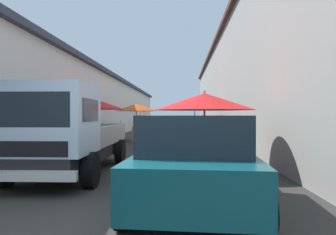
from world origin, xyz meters
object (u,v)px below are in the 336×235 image
object	(u,v)px
fruit_stall_mid_lane	(137,111)
fruit_stall_far_left	(204,108)
hatchback_car	(195,158)
delivery_truck	(61,134)
fruit_stall_near_right	(195,108)
plastic_stool	(182,142)
fruit_stall_near_left	(97,111)
vendor_by_crates	(140,125)
parked_scooter	(120,133)

from	to	relation	value
fruit_stall_mid_lane	fruit_stall_far_left	bearing A→B (deg)	-160.26
hatchback_car	delivery_truck	distance (m)	3.34
fruit_stall_near_right	fruit_stall_mid_lane	size ratio (longest dim) A/B	1.19
fruit_stall_mid_lane	plastic_stool	size ratio (longest dim) A/B	5.48
fruit_stall_near_left	vendor_by_crates	bearing A→B (deg)	-8.44
fruit_stall_near_right	fruit_stall_mid_lane	distance (m)	4.53
parked_scooter	fruit_stall_far_left	bearing A→B (deg)	-156.22
fruit_stall_near_left	delivery_truck	xyz separation A→B (m)	(-6.00, -0.91, -0.59)
hatchback_car	delivery_truck	xyz separation A→B (m)	(1.58, 2.93, 0.30)
fruit_stall_near_left	plastic_stool	xyz separation A→B (m)	(0.05, -3.58, -1.30)
fruit_stall_far_left	fruit_stall_near_left	xyz separation A→B (m)	(4.71, 4.17, -0.01)
delivery_truck	vendor_by_crates	xyz separation A→B (m)	(12.24, -0.02, -0.17)
vendor_by_crates	parked_scooter	distance (m)	1.78
hatchback_car	parked_scooter	world-z (taller)	hatchback_car
plastic_stool	hatchback_car	bearing A→B (deg)	-178.06
fruit_stall_near_right	hatchback_car	bearing A→B (deg)	177.78
fruit_stall_near_left	hatchback_car	world-z (taller)	fruit_stall_near_left
hatchback_car	delivery_truck	size ratio (longest dim) A/B	0.81
fruit_stall_far_left	fruit_stall_near_left	world-z (taller)	fruit_stall_near_left
fruit_stall_mid_lane	delivery_truck	xyz separation A→B (m)	(-9.92, 0.16, -0.65)
vendor_by_crates	delivery_truck	bearing A→B (deg)	179.93
fruit_stall_far_left	fruit_stall_near_left	size ratio (longest dim) A/B	1.14
fruit_stall_near_right	plastic_stool	size ratio (longest dim) A/B	6.50
hatchback_car	vendor_by_crates	xyz separation A→B (m)	(13.82, 2.91, 0.13)
delivery_truck	plastic_stool	distance (m)	6.65
fruit_stall_near_right	parked_scooter	distance (m)	5.14
plastic_stool	fruit_stall_near_left	bearing A→B (deg)	90.87
delivery_truck	hatchback_car	bearing A→B (deg)	-118.36
fruit_stall_far_left	delivery_truck	bearing A→B (deg)	111.59
fruit_stall_mid_lane	delivery_truck	size ratio (longest dim) A/B	0.48
fruit_stall_near_right	vendor_by_crates	world-z (taller)	fruit_stall_near_right
fruit_stall_near_left	vendor_by_crates	world-z (taller)	fruit_stall_near_left
fruit_stall_far_left	plastic_stool	bearing A→B (deg)	7.07
fruit_stall_mid_lane	hatchback_car	distance (m)	11.87
parked_scooter	plastic_stool	bearing A→B (deg)	-142.81
fruit_stall_far_left	plastic_stool	xyz separation A→B (m)	(4.76, 0.59, -1.31)
fruit_stall_near_right	hatchback_car	size ratio (longest dim) A/B	0.71
hatchback_car	vendor_by_crates	distance (m)	14.13
fruit_stall_near_right	plastic_stool	xyz separation A→B (m)	(-6.93, 0.82, -1.59)
fruit_stall_far_left	delivery_truck	size ratio (longest dim) A/B	0.53
fruit_stall_near_right	fruit_stall_far_left	bearing A→B (deg)	178.87
fruit_stall_near_right	delivery_truck	bearing A→B (deg)	164.95
fruit_stall_near_right	plastic_stool	bearing A→B (deg)	173.23
fruit_stall_mid_lane	parked_scooter	distance (m)	1.87
fruit_stall_mid_lane	fruit_stall_near_left	bearing A→B (deg)	164.70
parked_scooter	delivery_truck	bearing A→B (deg)	-175.07
fruit_stall_far_left	parked_scooter	size ratio (longest dim) A/B	1.56
vendor_by_crates	plastic_stool	bearing A→B (deg)	-156.81
vendor_by_crates	fruit_stall_near_right	bearing A→B (deg)	-78.04
fruit_stall_far_left	fruit_stall_near_right	size ratio (longest dim) A/B	0.93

